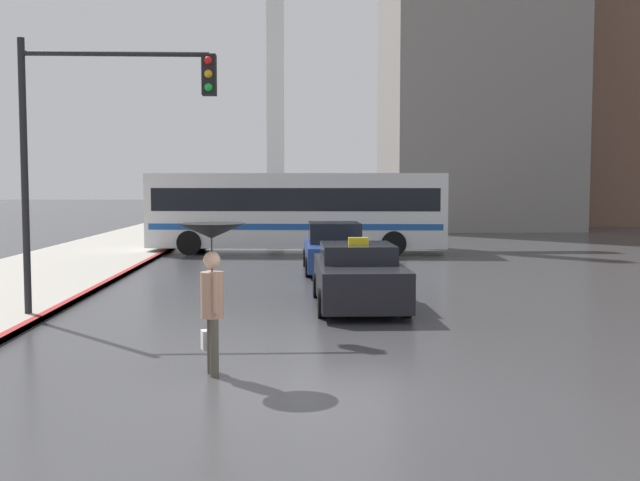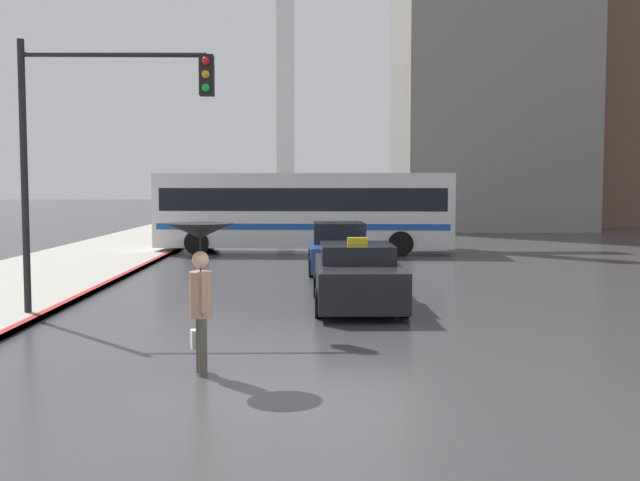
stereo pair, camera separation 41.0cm
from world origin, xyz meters
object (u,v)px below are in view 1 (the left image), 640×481
city_bus (297,209)px  pedestrian_with_umbrella (212,258)px  sedan_red (334,249)px  taxi (358,277)px  traffic_light (102,124)px

city_bus → pedestrian_with_umbrella: city_bus is taller
sedan_red → city_bus: 6.78m
sedan_red → taxi: bearing=90.8°
pedestrian_with_umbrella → city_bus: bearing=-21.8°
taxi → pedestrian_with_umbrella: 6.63m
pedestrian_with_umbrella → sedan_red: bearing=-28.7°
sedan_red → traffic_light: size_ratio=0.85×
sedan_red → city_bus: size_ratio=0.40×
pedestrian_with_umbrella → taxi: bearing=-41.2°
taxi → city_bus: bearing=-85.0°
taxi → traffic_light: traffic_light is taller
city_bus → traffic_light: size_ratio=2.15×
taxi → city_bus: size_ratio=0.38×
sedan_red → traffic_light: (-5.12, -8.37, 3.20)m
city_bus → traffic_light: (-4.02, -14.97, 2.12)m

